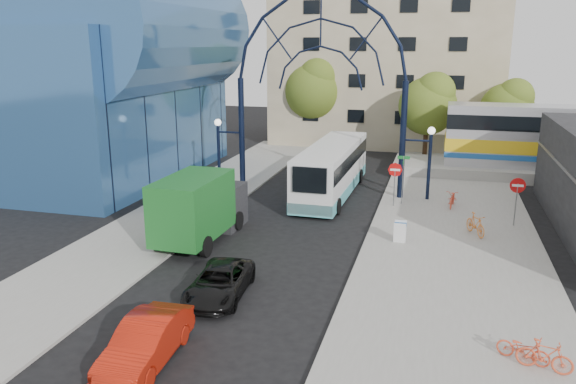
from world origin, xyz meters
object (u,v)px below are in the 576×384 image
(city_bus, at_px, (332,169))
(green_truck, at_px, (201,207))
(stop_sign, at_px, (395,174))
(black_suv, at_px, (219,282))
(street_name_sign, at_px, (403,170))
(tree_north_b, at_px, (315,88))
(gateway_arch, at_px, (320,52))
(bike_far_b, at_px, (545,356))
(tree_north_c, at_px, (509,107))
(tree_north_a, at_px, (429,103))
(do_not_enter_sign, at_px, (517,190))
(bike_near_b, at_px, (476,224))
(bike_near_a, at_px, (453,198))
(red_sedan, at_px, (146,342))
(bike_far_a, at_px, (523,349))
(sandwich_board, at_px, (400,229))

(city_bus, height_order, green_truck, green_truck)
(stop_sign, xyz_separation_m, black_suv, (-5.17, -13.41, -1.42))
(street_name_sign, bearing_deg, tree_north_b, 117.65)
(gateway_arch, xyz_separation_m, street_name_sign, (5.20, -1.40, -6.43))
(bike_far_b, bearing_deg, tree_north_c, 11.17)
(tree_north_a, bearing_deg, do_not_enter_sign, -72.97)
(bike_near_b, bearing_deg, bike_near_a, 76.65)
(stop_sign, xyz_separation_m, red_sedan, (-5.56, -18.11, -1.32))
(gateway_arch, relative_size, bike_near_b, 7.80)
(street_name_sign, height_order, city_bus, city_bus)
(tree_north_c, xyz_separation_m, bike_far_a, (-2.28, -31.25, -3.76))
(tree_north_c, xyz_separation_m, bike_far_b, (-1.77, -31.61, -3.69))
(tree_north_b, xyz_separation_m, green_truck, (0.32, -25.69, -3.65))
(red_sedan, bearing_deg, stop_sign, 70.00)
(street_name_sign, relative_size, tree_north_c, 0.43)
(tree_north_b, distance_m, city_bus, 16.99)
(sandwich_board, distance_m, green_truck, 9.36)
(sandwich_board, relative_size, bike_far_b, 0.64)
(street_name_sign, bearing_deg, bike_far_b, -72.45)
(bike_near_a, xyz_separation_m, bike_far_b, (2.33, -16.44, -0.03))
(tree_north_a, distance_m, bike_far_a, 29.77)
(bike_near_a, relative_size, bike_far_a, 1.23)
(gateway_arch, xyz_separation_m, bike_far_a, (9.84, -17.32, -8.04))
(do_not_enter_sign, xyz_separation_m, black_suv, (-11.37, -11.41, -1.41))
(stop_sign, bearing_deg, black_suv, -111.09)
(tree_north_a, distance_m, red_sedan, 33.00)
(street_name_sign, relative_size, green_truck, 0.43)
(gateway_arch, xyz_separation_m, tree_north_c, (12.12, 13.93, -4.28))
(black_suv, xyz_separation_m, bike_far_a, (10.21, -1.92, -0.05))
(stop_sign, xyz_separation_m, bike_far_b, (5.55, -15.69, -1.41))
(gateway_arch, distance_m, bike_far_a, 21.48)
(red_sedan, bearing_deg, sandwich_board, 59.31)
(tree_north_c, relative_size, red_sedan, 1.59)
(do_not_enter_sign, relative_size, street_name_sign, 0.89)
(black_suv, distance_m, bike_near_a, 16.46)
(gateway_arch, relative_size, bike_far_a, 8.99)
(do_not_enter_sign, distance_m, tree_north_c, 18.11)
(do_not_enter_sign, distance_m, red_sedan, 19.99)
(black_suv, height_order, bike_far_a, black_suv)
(tree_north_c, distance_m, green_truck, 28.53)
(street_name_sign, bearing_deg, do_not_enter_sign, -24.16)
(bike_near_b, bearing_deg, green_truck, 171.31)
(bike_far_b, bearing_deg, do_not_enter_sign, 11.66)
(tree_north_b, distance_m, bike_far_a, 36.28)
(bike_far_b, bearing_deg, stop_sign, 33.87)
(bike_near_a, relative_size, bike_near_b, 1.06)
(tree_north_a, xyz_separation_m, city_bus, (-5.30, -11.91, -2.99))
(tree_north_a, height_order, bike_near_a, tree_north_a)
(bike_near_b, bearing_deg, tree_north_a, 73.87)
(gateway_arch, xyz_separation_m, do_not_enter_sign, (11.00, -4.00, -6.58))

